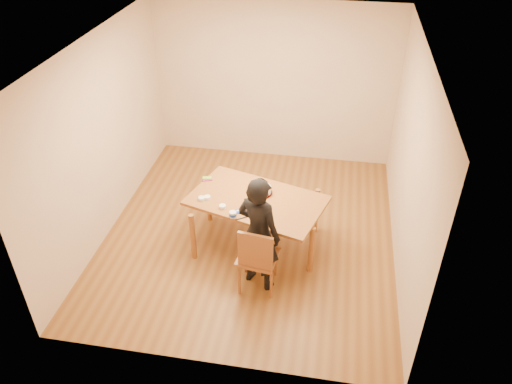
% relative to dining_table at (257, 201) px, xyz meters
% --- Properties ---
extents(room_shell, '(4.00, 4.50, 2.70)m').
position_rel_dining_table_xyz_m(room_shell, '(-0.13, 0.58, 0.62)').
color(room_shell, brown).
rests_on(room_shell, ground).
extents(dining_table, '(1.94, 1.47, 0.04)m').
position_rel_dining_table_xyz_m(dining_table, '(0.00, 0.00, 0.00)').
color(dining_table, brown).
rests_on(dining_table, floor).
extents(dining_chair, '(0.51, 0.51, 0.04)m').
position_rel_dining_table_xyz_m(dining_chair, '(0.15, -0.78, -0.28)').
color(dining_chair, brown).
rests_on(dining_chair, floor).
extents(cake_plate, '(0.27, 0.27, 0.02)m').
position_rel_dining_table_xyz_m(cake_plate, '(0.05, 0.15, 0.03)').
color(cake_plate, '#B40C1B').
rests_on(cake_plate, dining_table).
extents(cake, '(0.24, 0.24, 0.08)m').
position_rel_dining_table_xyz_m(cake, '(0.05, 0.15, 0.08)').
color(cake, white).
rests_on(cake, cake_plate).
extents(frosting_dome, '(0.24, 0.24, 0.03)m').
position_rel_dining_table_xyz_m(frosting_dome, '(0.05, 0.15, 0.13)').
color(frosting_dome, white).
rests_on(frosting_dome, cake).
extents(frosting_tub, '(0.09, 0.09, 0.08)m').
position_rel_dining_table_xyz_m(frosting_tub, '(-0.23, -0.43, 0.06)').
color(frosting_tub, white).
rests_on(frosting_tub, dining_table).
extents(frosting_lid, '(0.09, 0.09, 0.01)m').
position_rel_dining_table_xyz_m(frosting_lid, '(-0.19, -0.31, 0.03)').
color(frosting_lid, '#1A36A9').
rests_on(frosting_lid, dining_table).
extents(frosting_dollop, '(0.04, 0.04, 0.02)m').
position_rel_dining_table_xyz_m(frosting_dollop, '(-0.19, -0.31, 0.04)').
color(frosting_dollop, white).
rests_on(frosting_dollop, frosting_lid).
extents(ramekin_green, '(0.09, 0.09, 0.04)m').
position_rel_dining_table_xyz_m(ramekin_green, '(-0.40, -0.26, 0.04)').
color(ramekin_green, white).
rests_on(ramekin_green, dining_table).
extents(ramekin_yellow, '(0.09, 0.09, 0.04)m').
position_rel_dining_table_xyz_m(ramekin_yellow, '(-0.64, -0.10, 0.04)').
color(ramekin_yellow, white).
rests_on(ramekin_yellow, dining_table).
extents(ramekin_multi, '(0.09, 0.09, 0.04)m').
position_rel_dining_table_xyz_m(ramekin_multi, '(-0.71, -0.14, 0.04)').
color(ramekin_multi, white).
rests_on(ramekin_multi, dining_table).
extents(candy_box_pink, '(0.15, 0.11, 0.02)m').
position_rel_dining_table_xyz_m(candy_box_pink, '(-0.75, 0.34, 0.03)').
color(candy_box_pink, '#D53275').
rests_on(candy_box_pink, dining_table).
extents(candy_box_green, '(0.13, 0.08, 0.02)m').
position_rel_dining_table_xyz_m(candy_box_green, '(-0.75, 0.34, 0.05)').
color(candy_box_green, green).
rests_on(candy_box_green, candy_box_pink).
extents(spatula, '(0.15, 0.10, 0.01)m').
position_rel_dining_table_xyz_m(spatula, '(-0.11, -0.44, 0.03)').
color(spatula, black).
rests_on(spatula, dining_table).
extents(person, '(0.67, 0.57, 1.56)m').
position_rel_dining_table_xyz_m(person, '(0.15, -0.73, 0.05)').
color(person, black).
rests_on(person, floor).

